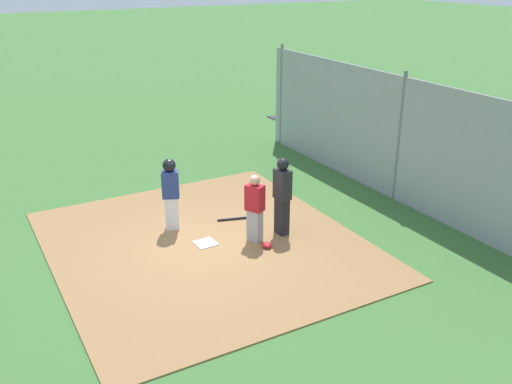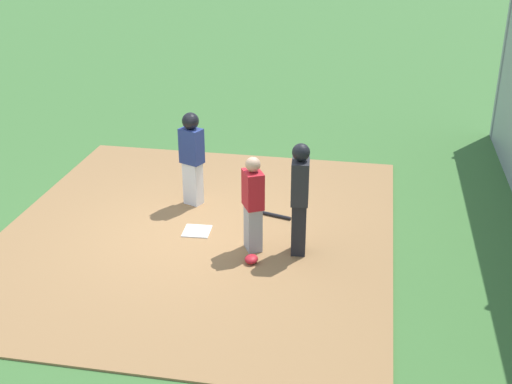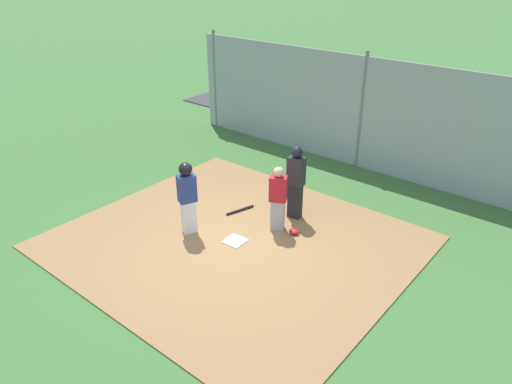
# 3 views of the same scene
# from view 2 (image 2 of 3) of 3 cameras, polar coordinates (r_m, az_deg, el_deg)

# --- Properties ---
(ground_plane) EXTENTS (140.00, 140.00, 0.00)m
(ground_plane) POSITION_cam_2_polar(r_m,az_deg,el_deg) (11.16, -5.04, -3.52)
(ground_plane) COLOR #3D6B33
(dirt_infield) EXTENTS (7.20, 6.40, 0.03)m
(dirt_infield) POSITION_cam_2_polar(r_m,az_deg,el_deg) (11.15, -5.05, -3.45)
(dirt_infield) COLOR olive
(dirt_infield) RESTS_ON ground_plane
(home_plate) EXTENTS (0.47, 0.47, 0.02)m
(home_plate) POSITION_cam_2_polar(r_m,az_deg,el_deg) (11.14, -5.05, -3.34)
(home_plate) COLOR white
(home_plate) RESTS_ON dirt_infield
(catcher) EXTENTS (0.46, 0.41, 1.55)m
(catcher) POSITION_cam_2_polar(r_m,az_deg,el_deg) (10.23, -0.26, -0.94)
(catcher) COLOR #9E9EA3
(catcher) RESTS_ON dirt_infield
(umpire) EXTENTS (0.40, 0.29, 1.80)m
(umpire) POSITION_cam_2_polar(r_m,az_deg,el_deg) (10.09, 3.75, -0.39)
(umpire) COLOR black
(umpire) RESTS_ON dirt_infield
(runner) EXTENTS (0.39, 0.45, 1.71)m
(runner) POSITION_cam_2_polar(r_m,az_deg,el_deg) (11.76, -5.50, 3.39)
(runner) COLOR silver
(runner) RESTS_ON dirt_infield
(baseball_bat) EXTENTS (0.27, 0.76, 0.06)m
(baseball_bat) POSITION_cam_2_polar(r_m,az_deg,el_deg) (11.62, 1.24, -1.91)
(baseball_bat) COLOR black
(baseball_bat) RESTS_ON dirt_infield
(catcher_mask) EXTENTS (0.24, 0.20, 0.12)m
(catcher_mask) POSITION_cam_2_polar(r_m,az_deg,el_deg) (10.19, -0.40, -5.73)
(catcher_mask) COLOR #B21923
(catcher_mask) RESTS_ON dirt_infield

